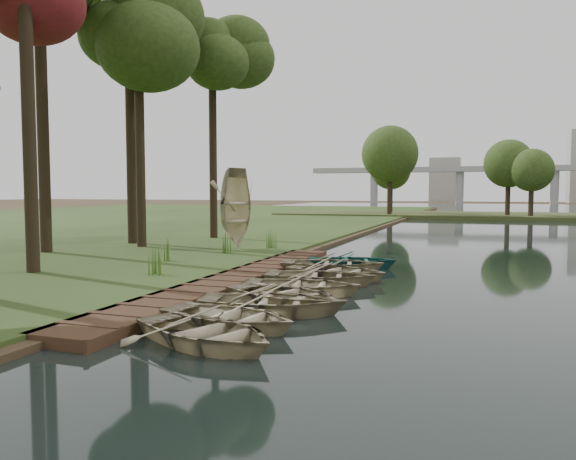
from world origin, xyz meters
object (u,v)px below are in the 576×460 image
(rowboat_0, at_px, (206,328))
(rowboat_1, at_px, (229,313))
(rowboat_2, at_px, (273,299))
(stored_rowboat, at_px, (236,240))
(boardwalk, at_px, (235,280))

(rowboat_0, distance_m, rowboat_1, 1.37)
(rowboat_2, bearing_deg, stored_rowboat, 16.62)
(rowboat_0, bearing_deg, rowboat_1, 29.10)
(rowboat_0, bearing_deg, stored_rowboat, 44.67)
(rowboat_1, height_order, rowboat_2, rowboat_2)
(boardwalk, xyz_separation_m, rowboat_2, (2.75, -3.77, 0.27))
(rowboat_0, distance_m, stored_rowboat, 15.50)
(boardwalk, xyz_separation_m, rowboat_1, (2.35, -5.40, 0.23))
(rowboat_1, distance_m, stored_rowboat, 14.18)
(rowboat_2, bearing_deg, rowboat_1, 154.29)
(rowboat_0, xyz_separation_m, stored_rowboat, (-5.95, 14.31, 0.29))
(rowboat_2, xyz_separation_m, stored_rowboat, (-6.18, 11.31, 0.27))
(boardwalk, xyz_separation_m, rowboat_0, (2.52, -6.77, 0.24))
(boardwalk, xyz_separation_m, stored_rowboat, (-3.44, 7.54, 0.54))
(boardwalk, relative_size, rowboat_1, 4.98)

